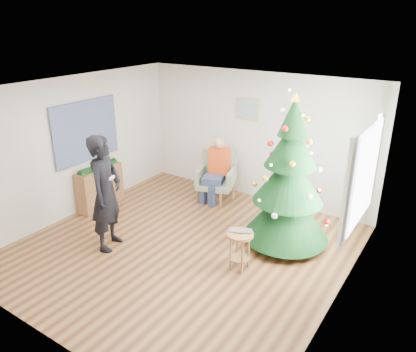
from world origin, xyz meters
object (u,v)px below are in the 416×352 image
Objects in this scene: standing_man at (106,193)px; console at (100,187)px; stool at (239,250)px; christmas_tree at (289,180)px; armchair at (216,182)px.

standing_man reaches higher than console.
stool is at bearing -7.84° from console.
christmas_tree is 1.38m from stool.
stool is 0.32× the size of standing_man.
armchair is (-1.64, 1.94, 0.06)m from stool.
standing_man is (-2.11, -0.61, 0.65)m from stool.
christmas_tree is 2.56× the size of console.
console is at bearing -169.44° from christmas_tree.
console is (-1.75, -1.56, 0.03)m from armchair.
christmas_tree is 1.34× the size of standing_man.
standing_man is at bearing -144.94° from christmas_tree.
christmas_tree reaches higher than armchair.
armchair is at bearing 130.24° from stool.
armchair reaches higher than stool.
christmas_tree is at bearing -74.65° from standing_man.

